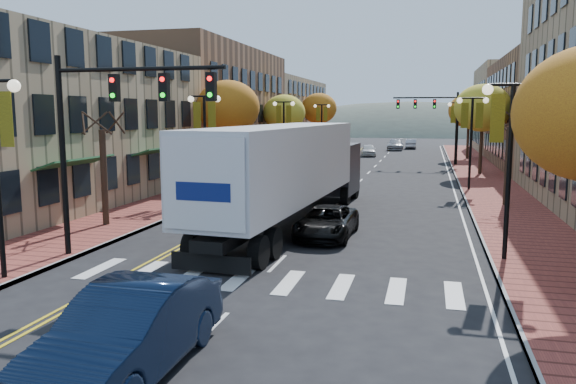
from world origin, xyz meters
The scene contains 28 objects.
ground centered at (0.00, 0.00, 0.00)m, with size 200.00×200.00×0.00m, color black.
sidewalk_left centered at (-9.00, 32.50, 0.07)m, with size 4.00×85.00×0.15m, color brown.
sidewalk_right centered at (9.00, 32.50, 0.07)m, with size 4.00×85.00×0.15m, color brown.
building_left_near centered at (-17.00, 13.00, 4.50)m, with size 12.00×22.00×9.00m, color #9E8966.
building_left_mid centered at (-17.00, 36.00, 5.50)m, with size 12.00×24.00×11.00m, color brown.
building_left_far centered at (-17.00, 61.00, 4.75)m, with size 12.00×26.00×9.50m, color #9E8966.
building_right_far centered at (18.50, 64.00, 5.50)m, with size 15.00×20.00×11.00m, color #9E8966.
tree_left_a centered at (-9.00, 8.00, 2.25)m, with size 0.28×0.28×4.20m.
tree_left_b centered at (-9.00, 24.00, 5.45)m, with size 4.48×4.48×7.21m.
tree_left_c centered at (-9.00, 40.00, 5.05)m, with size 4.16×4.16×6.69m.
tree_left_d centered at (-9.00, 58.00, 5.60)m, with size 4.61×4.61×7.42m.
tree_right_b centered at (9.00, 18.00, 2.25)m, with size 0.28×0.28×4.20m.
tree_right_c centered at (9.00, 34.00, 5.45)m, with size 4.48×4.48×7.21m.
tree_right_d centered at (9.00, 50.00, 5.29)m, with size 4.35×4.35×7.00m.
lamp_left_b centered at (-7.50, 16.00, 4.29)m, with size 1.96×0.36×6.05m.
lamp_left_c centered at (-7.50, 34.00, 4.29)m, with size 1.96×0.36×6.05m.
lamp_left_d centered at (-7.50, 52.00, 4.29)m, with size 1.96×0.36×6.05m.
lamp_right_a centered at (7.50, 6.00, 4.29)m, with size 1.96×0.36×6.05m.
lamp_right_b centered at (7.50, 24.00, 4.29)m, with size 1.96×0.36×6.05m.
lamp_right_c centered at (7.50, 42.00, 4.29)m, with size 1.96×0.36×6.05m.
traffic_mast_near centered at (-5.48, 3.00, 4.92)m, with size 6.10×0.35×7.00m.
traffic_mast_far centered at (5.48, 42.00, 4.92)m, with size 6.10×0.34×7.00m.
semi_truck centered at (-1.11, 10.61, 2.65)m, with size 4.08×18.32×4.54m.
navy_sedan centered at (-0.68, -4.54, 0.88)m, with size 1.86×5.33×1.75m, color black.
black_suv centered at (0.91, 8.41, 0.64)m, with size 2.13×4.62×1.28m, color black.
car_far_white centered at (-1.93, 52.24, 0.71)m, with size 1.67×4.15×1.41m, color silver.
car_far_silver centered at (0.50, 63.84, 0.75)m, with size 2.11×5.18×1.50m, color #929299.
car_far_oncoming centered at (2.46, 67.55, 0.68)m, with size 1.44×4.12×1.36m, color #B9B7C0.
Camera 1 is at (4.85, -13.89, 5.10)m, focal length 35.00 mm.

